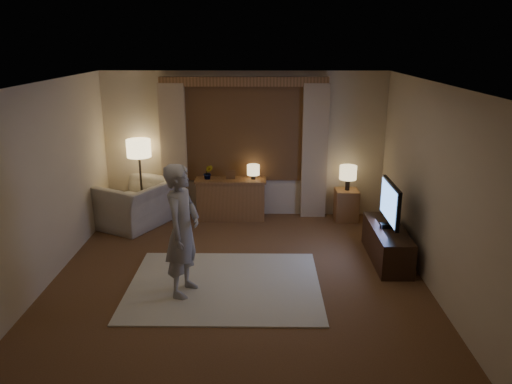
{
  "coord_description": "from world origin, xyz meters",
  "views": [
    {
      "loc": [
        0.32,
        -6.01,
        3.11
      ],
      "look_at": [
        0.24,
        0.6,
        1.08
      ],
      "focal_mm": 35.0,
      "sensor_mm": 36.0,
      "label": 1
    }
  ],
  "objects_px": {
    "sideboard": "(231,200)",
    "tv_stand": "(387,244)",
    "armchair": "(136,204)",
    "person": "(182,230)",
    "side_table": "(346,205)"
  },
  "relations": [
    {
      "from": "sideboard",
      "to": "tv_stand",
      "type": "relative_size",
      "value": 0.86
    },
    {
      "from": "sideboard",
      "to": "armchair",
      "type": "xyz_separation_m",
      "value": [
        -1.63,
        -0.37,
        0.04
      ]
    },
    {
      "from": "person",
      "to": "tv_stand",
      "type": "bearing_deg",
      "value": -54.56
    },
    {
      "from": "sideboard",
      "to": "tv_stand",
      "type": "height_order",
      "value": "sideboard"
    },
    {
      "from": "sideboard",
      "to": "armchair",
      "type": "distance_m",
      "value": 1.67
    },
    {
      "from": "sideboard",
      "to": "person",
      "type": "height_order",
      "value": "person"
    },
    {
      "from": "side_table",
      "to": "tv_stand",
      "type": "distance_m",
      "value": 1.72
    },
    {
      "from": "armchair",
      "to": "tv_stand",
      "type": "distance_m",
      "value": 4.24
    },
    {
      "from": "armchair",
      "to": "side_table",
      "type": "relative_size",
      "value": 2.14
    },
    {
      "from": "sideboard",
      "to": "person",
      "type": "distance_m",
      "value": 2.88
    },
    {
      "from": "side_table",
      "to": "person",
      "type": "bearing_deg",
      "value": -132.11
    },
    {
      "from": "armchair",
      "to": "side_table",
      "type": "distance_m",
      "value": 3.7
    },
    {
      "from": "sideboard",
      "to": "tv_stand",
      "type": "xyz_separation_m",
      "value": [
        2.39,
        -1.74,
        -0.1
      ]
    },
    {
      "from": "sideboard",
      "to": "person",
      "type": "xyz_separation_m",
      "value": [
        -0.42,
        -2.8,
        0.51
      ]
    },
    {
      "from": "armchair",
      "to": "person",
      "type": "xyz_separation_m",
      "value": [
        1.21,
        -2.43,
        0.47
      ]
    }
  ]
}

